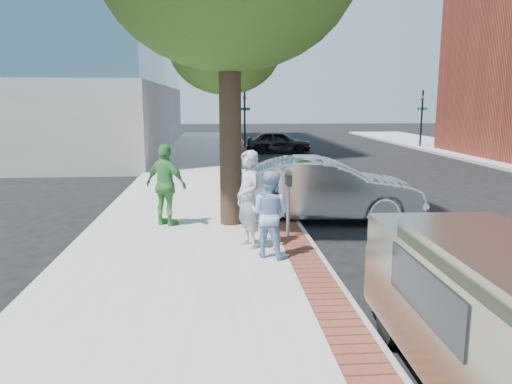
{
  "coord_description": "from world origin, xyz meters",
  "views": [
    {
      "loc": [
        -0.94,
        -9.97,
        3.08
      ],
      "look_at": [
        -0.12,
        0.33,
        1.2
      ],
      "focal_mm": 35.0,
      "sensor_mm": 36.0,
      "label": 1
    }
  ],
  "objects": [
    {
      "name": "office_base",
      "position": [
        -13.0,
        22.0,
        2.0
      ],
      "size": [
        18.2,
        22.2,
        4.0
      ],
      "primitive_type": "cube",
      "color": "gray",
      "rests_on": "ground"
    },
    {
      "name": "parking_meter",
      "position": [
        0.6,
        0.49,
        1.21
      ],
      "size": [
        0.12,
        0.32,
        1.47
      ],
      "color": "gray",
      "rests_on": "sidewalk"
    },
    {
      "name": "person_green",
      "position": [
        -2.14,
        1.82,
        1.12
      ],
      "size": [
        1.21,
        1.02,
        1.95
      ],
      "primitive_type": "imported",
      "rotation": [
        0.0,
        0.0,
        2.56
      ],
      "color": "#449548",
      "rests_on": "sidewalk"
    },
    {
      "name": "tree_far",
      "position": [
        -0.5,
        12.0,
        5.3
      ],
      "size": [
        4.8,
        4.8,
        7.14
      ],
      "color": "black",
      "rests_on": "sidewalk"
    },
    {
      "name": "van",
      "position": [
        1.98,
        -5.48,
        0.93
      ],
      "size": [
        1.89,
        4.68,
        1.7
      ],
      "rotation": [
        0.0,
        0.0,
        -0.03
      ],
      "color": "gray",
      "rests_on": "ground"
    },
    {
      "name": "curb",
      "position": [
        1.05,
        8.0,
        0.07
      ],
      "size": [
        0.1,
        60.0,
        0.15
      ],
      "primitive_type": "cube",
      "color": "gray",
      "rests_on": "ground"
    },
    {
      "name": "brick_strip",
      "position": [
        0.7,
        8.0,
        0.15
      ],
      "size": [
        0.6,
        60.0,
        0.01
      ],
      "primitive_type": "cube",
      "color": "brown",
      "rests_on": "sidewalk"
    },
    {
      "name": "signal_near",
      "position": [
        0.9,
        22.0,
        2.25
      ],
      "size": [
        0.7,
        0.15,
        3.8
      ],
      "color": "black",
      "rests_on": "ground"
    },
    {
      "name": "person_gray",
      "position": [
        -0.31,
        -0.15,
        1.14
      ],
      "size": [
        0.71,
        0.85,
        1.98
      ],
      "primitive_type": "imported",
      "rotation": [
        0.0,
        0.0,
        -1.19
      ],
      "color": "#A5A6AA",
      "rests_on": "sidewalk"
    },
    {
      "name": "signal_far",
      "position": [
        12.5,
        22.0,
        2.25
      ],
      "size": [
        0.7,
        0.15,
        3.8
      ],
      "color": "black",
      "rests_on": "ground"
    },
    {
      "name": "person_officer",
      "position": [
        0.05,
        -0.79,
        0.98
      ],
      "size": [
        1.02,
        0.96,
        1.66
      ],
      "primitive_type": "imported",
      "rotation": [
        0.0,
        0.0,
        2.57
      ],
      "color": "#8AA6D5",
      "rests_on": "sidewalk"
    },
    {
      "name": "sidewalk",
      "position": [
        -1.5,
        8.0,
        0.07
      ],
      "size": [
        5.0,
        60.0,
        0.15
      ],
      "primitive_type": "cube",
      "color": "#9E9991",
      "rests_on": "ground"
    },
    {
      "name": "sedan_silver",
      "position": [
        1.81,
        2.6,
        0.82
      ],
      "size": [
        5.12,
        2.15,
        1.65
      ],
      "primitive_type": "imported",
      "rotation": [
        0.0,
        0.0,
        1.49
      ],
      "color": "silver",
      "rests_on": "ground"
    },
    {
      "name": "bg_car",
      "position": [
        2.83,
        19.96,
        0.67
      ],
      "size": [
        4.04,
        1.93,
        1.33
      ],
      "primitive_type": "imported",
      "rotation": [
        0.0,
        0.0,
        1.48
      ],
      "color": "black",
      "rests_on": "ground"
    },
    {
      "name": "ground",
      "position": [
        0.0,
        0.0,
        0.0
      ],
      "size": [
        120.0,
        120.0,
        0.0
      ],
      "primitive_type": "plane",
      "color": "black",
      "rests_on": "ground"
    }
  ]
}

